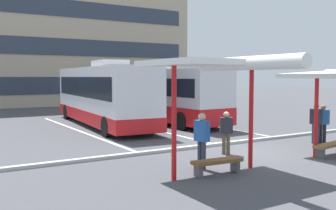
% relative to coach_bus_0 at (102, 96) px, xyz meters
% --- Properties ---
extents(ground_plane, '(160.00, 160.00, 0.00)m').
position_rel_coach_bus_0_xyz_m(ground_plane, '(1.71, -10.44, -1.77)').
color(ground_plane, '#47474C').
extents(terminal_building, '(30.31, 12.60, 21.33)m').
position_rel_coach_bus_0_xyz_m(terminal_building, '(1.74, 22.11, 7.54)').
color(terminal_building, tan).
rests_on(terminal_building, ground).
extents(coach_bus_0, '(3.45, 12.11, 3.78)m').
position_rel_coach_bus_0_xyz_m(coach_bus_0, '(0.00, 0.00, 0.00)').
color(coach_bus_0, silver).
rests_on(coach_bus_0, ground).
extents(coach_bus_1, '(3.12, 10.46, 3.68)m').
position_rel_coach_bus_0_xyz_m(coach_bus_1, '(3.81, -0.62, -0.08)').
color(coach_bus_1, silver).
rests_on(coach_bus_1, ground).
extents(lane_stripe_0, '(0.16, 14.00, 0.01)m').
position_rel_coach_bus_0_xyz_m(lane_stripe_0, '(-1.92, -1.33, -1.77)').
color(lane_stripe_0, white).
rests_on(lane_stripe_0, ground).
extents(lane_stripe_1, '(0.16, 14.00, 0.01)m').
position_rel_coach_bus_0_xyz_m(lane_stripe_1, '(1.71, -1.33, -1.77)').
color(lane_stripe_1, white).
rests_on(lane_stripe_1, ground).
extents(lane_stripe_2, '(0.16, 14.00, 0.01)m').
position_rel_coach_bus_0_xyz_m(lane_stripe_2, '(5.34, -1.33, -1.77)').
color(lane_stripe_2, white).
rests_on(lane_stripe_2, ground).
extents(waiting_shelter_0, '(3.86, 4.65, 3.41)m').
position_rel_coach_bus_0_xyz_m(waiting_shelter_0, '(-1.41, -12.65, 1.40)').
color(waiting_shelter_0, red).
rests_on(waiting_shelter_0, ground).
extents(bench_0, '(1.63, 0.54, 0.45)m').
position_rel_coach_bus_0_xyz_m(bench_0, '(-1.41, -12.51, -1.44)').
color(bench_0, brown).
rests_on(bench_0, ground).
extents(bench_1, '(1.89, 0.67, 0.45)m').
position_rel_coach_bus_0_xyz_m(bench_1, '(3.86, -12.53, -1.43)').
color(bench_1, brown).
rests_on(bench_1, ground).
extents(platform_kerb, '(44.00, 0.24, 0.12)m').
position_rel_coach_bus_0_xyz_m(platform_kerb, '(1.71, -8.79, -1.71)').
color(platform_kerb, '#ADADA8').
rests_on(platform_kerb, ground).
extents(waiting_passenger_0, '(0.44, 0.54, 1.73)m').
position_rel_coach_bus_0_xyz_m(waiting_passenger_0, '(5.50, -10.60, -0.76)').
color(waiting_passenger_0, '#33384C').
rests_on(waiting_passenger_0, ground).
extents(waiting_passenger_1, '(0.53, 0.39, 1.68)m').
position_rel_coach_bus_0_xyz_m(waiting_passenger_1, '(5.78, -10.74, -0.80)').
color(waiting_passenger_1, black).
rests_on(waiting_passenger_1, ground).
extents(waiting_passenger_2, '(0.51, 0.43, 1.59)m').
position_rel_coach_bus_0_xyz_m(waiting_passenger_2, '(0.75, -10.33, -0.86)').
color(waiting_passenger_2, brown).
rests_on(waiting_passenger_2, ground).
extents(waiting_passenger_3, '(0.29, 0.53, 1.75)m').
position_rel_coach_bus_0_xyz_m(waiting_passenger_3, '(-1.37, -11.68, -0.75)').
color(waiting_passenger_3, '#33384C').
rests_on(waiting_passenger_3, ground).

